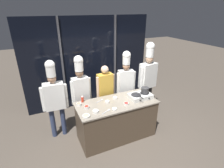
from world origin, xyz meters
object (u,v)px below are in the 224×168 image
at_px(squeeze_bottle_chili, 82,99).
at_px(chef_head, 54,96).
at_px(prep_bowl_noodles, 114,109).
at_px(serving_spoon_slotted, 101,100).
at_px(portable_stove, 140,96).
at_px(serving_spoon_solid, 108,110).
at_px(person_guest, 105,90).
at_px(prep_bowl_mushrooms, 79,104).
at_px(prep_bowl_chili_flakes, 87,107).
at_px(prep_bowl_ginger, 86,116).
at_px(chef_line, 126,80).
at_px(chef_pastry, 148,75).
at_px(prep_bowl_rice, 96,111).
at_px(prep_bowl_chicken, 115,98).
at_px(frying_pan, 136,94).
at_px(prep_bowl_bell_pepper, 126,104).
at_px(stock_pot, 145,90).
at_px(prep_bowl_shrimp, 107,101).
at_px(chef_sous, 81,88).

distance_m(squeeze_bottle_chili, chef_head, 0.63).
xyz_separation_m(prep_bowl_noodles, serving_spoon_slotted, (-0.11, 0.49, -0.01)).
relative_size(portable_stove, serving_spoon_solid, 2.16).
relative_size(portable_stove, person_guest, 0.32).
height_order(prep_bowl_mushrooms, chef_head, chef_head).
relative_size(prep_bowl_chili_flakes, serving_spoon_slotted, 0.55).
height_order(prep_bowl_ginger, chef_line, chef_line).
relative_size(serving_spoon_slotted, chef_pastry, 0.10).
distance_m(portable_stove, serving_spoon_slotted, 0.93).
xyz_separation_m(prep_bowl_mushrooms, prep_bowl_rice, (0.23, -0.42, -0.00)).
bearing_deg(prep_bowl_chicken, prep_bowl_chili_flakes, -168.97).
xyz_separation_m(portable_stove, frying_pan, (-0.12, -0.00, 0.08)).
bearing_deg(prep_bowl_chicken, person_guest, 100.33).
bearing_deg(prep_bowl_bell_pepper, chef_line, 62.08).
bearing_deg(stock_pot, serving_spoon_solid, -169.32).
height_order(prep_bowl_mushrooms, chef_line, chef_line).
bearing_deg(frying_pan, prep_bowl_mushrooms, 167.97).
relative_size(prep_bowl_chili_flakes, prep_bowl_shrimp, 1.09).
bearing_deg(stock_pot, prep_bowl_noodles, -166.51).
distance_m(prep_bowl_chili_flakes, prep_bowl_mushrooms, 0.22).
bearing_deg(prep_bowl_shrimp, prep_bowl_mushrooms, 167.10).
xyz_separation_m(prep_bowl_rice, serving_spoon_solid, (0.25, -0.05, -0.02)).
distance_m(squeeze_bottle_chili, chef_line, 1.31).
bearing_deg(chef_pastry, prep_bowl_bell_pepper, 25.69).
xyz_separation_m(chef_head, chef_pastry, (2.50, -0.03, 0.12)).
distance_m(prep_bowl_chili_flakes, prep_bowl_chicken, 0.75).
distance_m(prep_bowl_chicken, prep_bowl_ginger, 0.95).
bearing_deg(prep_bowl_bell_pepper, chef_sous, 133.90).
bearing_deg(person_guest, prep_bowl_bell_pepper, 98.54).
bearing_deg(serving_spoon_slotted, prep_bowl_chicken, -8.25).
xyz_separation_m(serving_spoon_slotted, person_guest, (0.26, 0.37, 0.05)).
relative_size(prep_bowl_bell_pepper, prep_bowl_mushrooms, 1.03).
height_order(squeeze_bottle_chili, prep_bowl_rice, squeeze_bottle_chili).
relative_size(prep_bowl_chicken, serving_spoon_solid, 0.45).
bearing_deg(prep_bowl_mushrooms, prep_bowl_noodles, -37.71).
relative_size(prep_bowl_ginger, chef_pastry, 0.07).
bearing_deg(prep_bowl_chicken, squeeze_bottle_chili, 167.84).
bearing_deg(prep_bowl_mushrooms, frying_pan, -12.03).
bearing_deg(chef_sous, chef_line, 173.48).
height_order(prep_bowl_rice, prep_bowl_ginger, prep_bowl_rice).
bearing_deg(chef_pastry, prep_bowl_noodles, 21.63).
height_order(frying_pan, prep_bowl_ginger, frying_pan).
relative_size(prep_bowl_chili_flakes, chef_head, 0.06).
relative_size(serving_spoon_solid, chef_pastry, 0.12).
xyz_separation_m(portable_stove, serving_spoon_solid, (-0.92, -0.20, -0.05)).
relative_size(prep_bowl_mushrooms, serving_spoon_slotted, 0.54).
distance_m(stock_pot, prep_bowl_chicken, 0.72).
height_order(prep_bowl_bell_pepper, person_guest, person_guest).
xyz_separation_m(stock_pot, prep_bowl_bell_pepper, (-0.57, -0.13, -0.16)).
distance_m(prep_bowl_shrimp, chef_sous, 0.74).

